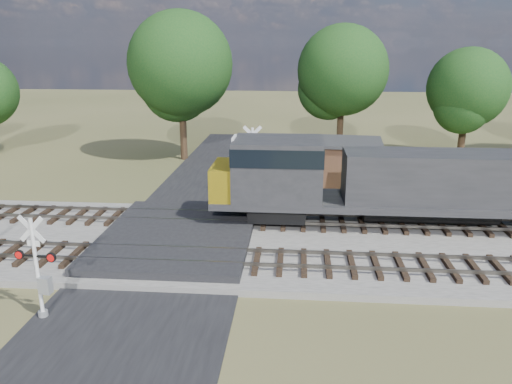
{
  "coord_description": "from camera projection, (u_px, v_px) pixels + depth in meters",
  "views": [
    {
      "loc": [
        5.57,
        -21.35,
        9.26
      ],
      "look_at": [
        3.64,
        2.0,
        2.23
      ],
      "focal_mm": 35.0,
      "sensor_mm": 36.0,
      "label": 1
    }
  ],
  "objects": [
    {
      "name": "ground",
      "position": [
        176.0,
        248.0,
        23.48
      ],
      "size": [
        160.0,
        160.0,
        0.0
      ],
      "primitive_type": "plane",
      "color": "#404625",
      "rests_on": "ground"
    },
    {
      "name": "crossing_panel",
      "position": [
        178.0,
        238.0,
        23.87
      ],
      "size": [
        7.0,
        9.0,
        0.62
      ],
      "primitive_type": "cube",
      "color": "#262628",
      "rests_on": "ground"
    },
    {
      "name": "track_far",
      "position": [
        248.0,
        220.0,
        25.98
      ],
      "size": [
        140.0,
        2.6,
        0.33
      ],
      "color": "black",
      "rests_on": "ballast_bed"
    },
    {
      "name": "road",
      "position": [
        176.0,
        247.0,
        23.47
      ],
      "size": [
        7.0,
        60.0,
        0.08
      ],
      "primitive_type": "cube",
      "color": "black",
      "rests_on": "ground"
    },
    {
      "name": "crossing_signal_near",
      "position": [
        40.0,
        277.0,
        17.02
      ],
      "size": [
        1.54,
        0.36,
        3.81
      ],
      "rotation": [
        0.0,
        0.0,
        -0.12
      ],
      "color": "silver",
      "rests_on": "ground"
    },
    {
      "name": "equipment_shed",
      "position": [
        348.0,
        162.0,
        33.83
      ],
      "size": [
        4.74,
        4.74,
        2.97
      ],
      "rotation": [
        0.0,
        0.0,
        -0.09
      ],
      "color": "#4B3220",
      "rests_on": "ground"
    },
    {
      "name": "track_near",
      "position": [
        236.0,
        260.0,
        21.21
      ],
      "size": [
        140.0,
        2.6,
        0.33
      ],
      "color": "black",
      "rests_on": "ballast_bed"
    },
    {
      "name": "treeline",
      "position": [
        360.0,
        76.0,
        39.35
      ],
      "size": [
        75.05,
        11.56,
        11.8
      ],
      "color": "black",
      "rests_on": "ground"
    },
    {
      "name": "crossing_signal_far",
      "position": [
        251.0,
        169.0,
        30.25
      ],
      "size": [
        1.84,
        0.4,
        4.57
      ],
      "rotation": [
        0.0,
        0.0,
        3.21
      ],
      "color": "silver",
      "rests_on": "ground"
    },
    {
      "name": "ballast_bed",
      "position": [
        390.0,
        247.0,
        23.13
      ],
      "size": [
        140.0,
        10.0,
        0.3
      ],
      "primitive_type": "cube",
      "color": "gray",
      "rests_on": "ground"
    }
  ]
}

